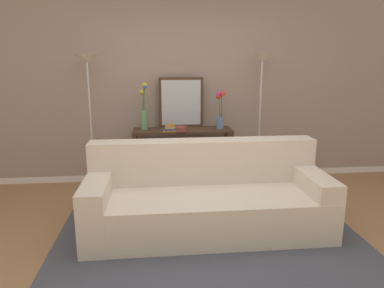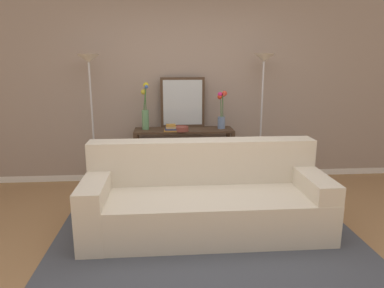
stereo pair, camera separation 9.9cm
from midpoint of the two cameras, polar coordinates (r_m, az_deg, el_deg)
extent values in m
cube|color=#9E754C|center=(3.33, 1.16, -17.48)|extent=(16.00, 16.00, 0.02)
cube|color=white|center=(5.31, -1.74, -4.84)|extent=(12.00, 0.15, 0.09)
cube|color=gray|center=(5.05, -1.86, 10.45)|extent=(12.00, 0.14, 2.71)
cube|color=#474C56|center=(3.63, 1.90, -14.48)|extent=(2.97, 2.01, 0.01)
cube|color=beige|center=(3.63, 1.71, -10.89)|extent=(2.39, 0.94, 0.42)
cube|color=beige|center=(3.79, 1.07, -2.74)|extent=(2.39, 0.27, 0.46)
cube|color=beige|center=(3.61, -15.68, -9.95)|extent=(0.24, 0.93, 0.60)
cube|color=beige|center=(3.88, 17.83, -8.47)|extent=(0.24, 0.93, 0.60)
cube|color=#473323|center=(4.79, -2.13, 2.24)|extent=(1.34, 0.39, 0.03)
cube|color=#473323|center=(4.95, -2.06, -4.97)|extent=(1.23, 0.33, 0.01)
cube|color=#473323|center=(4.72, -9.77, -3.07)|extent=(0.05, 0.05, 0.76)
cube|color=#473323|center=(4.80, 5.74, -2.66)|extent=(0.05, 0.05, 0.76)
cube|color=#473323|center=(5.05, -9.53, -1.98)|extent=(0.05, 0.05, 0.76)
cube|color=#473323|center=(5.12, 4.98, -1.62)|extent=(0.05, 0.05, 0.76)
cylinder|color=silver|center=(4.99, -15.91, -6.97)|extent=(0.26, 0.26, 0.02)
cylinder|color=silver|center=(4.77, -16.55, 2.53)|extent=(0.02, 0.02, 1.65)
cone|color=silver|center=(4.70, -17.26, 13.10)|extent=(0.28, 0.28, 0.10)
cylinder|color=silver|center=(5.09, 9.87, -6.23)|extent=(0.26, 0.26, 0.02)
cylinder|color=silver|center=(4.88, 10.27, 3.15)|extent=(0.02, 0.02, 1.66)
cone|color=silver|center=(4.81, 10.71, 13.56)|extent=(0.28, 0.28, 0.10)
cube|color=#473323|center=(4.90, -2.36, 6.71)|extent=(0.61, 0.02, 0.69)
cube|color=silver|center=(4.89, -2.35, 6.70)|extent=(0.54, 0.01, 0.62)
cylinder|color=#669E6B|center=(4.79, -8.35, 3.86)|extent=(0.09, 0.09, 0.26)
cylinder|color=#3D7538|center=(4.74, -8.33, 7.26)|extent=(0.02, 0.02, 0.31)
sphere|color=#4165C3|center=(4.72, -8.21, 9.13)|extent=(0.05, 0.05, 0.05)
cylinder|color=#3D7538|center=(4.76, -8.37, 7.39)|extent=(0.04, 0.03, 0.33)
sphere|color=yellow|center=(4.76, -8.29, 9.38)|extent=(0.07, 0.07, 0.07)
cylinder|color=#3D7538|center=(4.77, -8.52, 6.85)|extent=(0.03, 0.02, 0.24)
sphere|color=gold|center=(4.77, -8.68, 8.30)|extent=(0.07, 0.07, 0.07)
cylinder|color=#6B84AD|center=(4.85, 3.96, 3.48)|extent=(0.10, 0.10, 0.16)
cylinder|color=#3D7538|center=(4.80, 4.16, 6.17)|extent=(0.03, 0.03, 0.30)
sphere|color=#D84936|center=(4.78, 4.40, 7.92)|extent=(0.05, 0.05, 0.05)
cylinder|color=#3D7538|center=(4.80, 3.85, 6.03)|extent=(0.02, 0.02, 0.27)
sphere|color=red|center=(4.78, 3.68, 7.64)|extent=(0.07, 0.07, 0.07)
cylinder|color=#3D7538|center=(4.80, 3.87, 6.22)|extent=(0.02, 0.03, 0.31)
sphere|color=#DD287F|center=(4.77, 3.72, 8.03)|extent=(0.06, 0.06, 0.06)
cylinder|color=#3D7538|center=(4.81, 4.19, 6.29)|extent=(0.02, 0.04, 0.32)
sphere|color=#E2422D|center=(4.79, 4.46, 8.17)|extent=(0.07, 0.07, 0.07)
cylinder|color=brown|center=(4.66, -2.53, 2.42)|extent=(0.19, 0.19, 0.05)
torus|color=brown|center=(4.65, -2.53, 2.79)|extent=(0.19, 0.19, 0.01)
cube|color=#B77F33|center=(4.65, -4.22, 2.19)|extent=(0.18, 0.16, 0.02)
cube|color=navy|center=(4.65, -4.18, 2.42)|extent=(0.16, 0.14, 0.02)
cube|color=tan|center=(4.64, -4.18, 2.67)|extent=(0.14, 0.12, 0.03)
cube|color=#B77F33|center=(4.64, -4.22, 3.01)|extent=(0.13, 0.11, 0.03)
cube|color=#6B3360|center=(4.97, -8.06, -6.02)|extent=(0.06, 0.15, 0.13)
cube|color=#236033|center=(4.97, -7.46, -6.07)|extent=(0.04, 0.17, 0.11)
cube|color=slate|center=(4.97, -7.04, -6.15)|extent=(0.03, 0.13, 0.10)
cube|color=#1E7075|center=(4.97, -6.66, -5.98)|extent=(0.03, 0.15, 0.13)
cube|color=navy|center=(4.97, -6.21, -6.03)|extent=(0.04, 0.16, 0.12)
cube|color=#BC3328|center=(4.97, -5.77, -6.02)|extent=(0.03, 0.15, 0.12)
camera|label=1|loc=(0.05, -90.69, -0.16)|focal=33.01mm
camera|label=2|loc=(0.05, 89.31, 0.16)|focal=33.01mm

